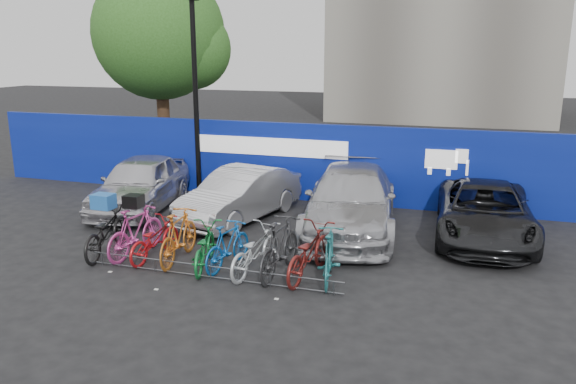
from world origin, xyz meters
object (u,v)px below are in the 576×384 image
at_px(car_1, 240,195).
at_px(bike_0, 106,231).
at_px(car_2, 351,200).
at_px(tree, 165,37).
at_px(bike_7, 280,247).
at_px(bike_1, 136,232).
at_px(car_0, 140,183).
at_px(bike_8, 308,252).
at_px(bike_5, 228,246).
at_px(bike_2, 154,239).
at_px(lamppost, 195,93).
at_px(bike_3, 179,236).
at_px(bike_4, 204,247).
at_px(car_3, 485,212).
at_px(bike_9, 329,256).
at_px(bike_6, 255,250).

relative_size(car_1, bike_0, 2.05).
bearing_deg(car_2, car_1, 172.13).
height_order(tree, bike_7, tree).
bearing_deg(bike_7, bike_1, 2.20).
bearing_deg(tree, car_0, -68.25).
distance_m(tree, bike_8, 13.94).
bearing_deg(bike_5, bike_2, 10.04).
relative_size(lamppost, bike_7, 2.99).
bearing_deg(bike_3, tree, -64.75).
distance_m(bike_4, bike_8, 2.28).
distance_m(lamppost, bike_3, 6.30).
bearing_deg(car_2, bike_1, -149.81).
bearing_deg(car_1, bike_4, -66.66).
relative_size(tree, car_3, 1.59).
bearing_deg(bike_8, car_3, -125.64).
height_order(bike_4, bike_7, bike_7).
height_order(bike_3, bike_8, bike_3).
relative_size(car_2, bike_7, 2.71).
bearing_deg(bike_7, car_0, -29.09).
bearing_deg(bike_3, car_0, -52.62).
height_order(car_0, bike_8, car_0).
bearing_deg(bike_0, bike_9, 171.24).
height_order(car_1, car_3, car_1).
relative_size(car_0, bike_2, 2.65).
height_order(lamppost, bike_5, lamppost).
xyz_separation_m(tree, car_1, (5.78, -6.59, -4.37)).
height_order(car_2, bike_3, car_2).
bearing_deg(car_1, car_3, 16.51).
distance_m(bike_4, bike_6, 1.15).
distance_m(lamppost, bike_5, 6.84).
bearing_deg(bike_5, bike_7, -172.40).
relative_size(car_2, bike_4, 3.05).
relative_size(car_2, bike_2, 3.17).
distance_m(bike_5, bike_8, 1.79).
height_order(car_1, bike_7, car_1).
height_order(bike_0, bike_6, bike_0).
xyz_separation_m(bike_2, bike_9, (4.03, -0.05, 0.08)).
bearing_deg(bike_2, lamppost, -67.57).
height_order(bike_4, bike_8, bike_8).
height_order(tree, car_3, tree).
bearing_deg(lamppost, bike_0, -86.76).
height_order(car_2, bike_6, car_2).
bearing_deg(car_1, car_2, 13.30).
height_order(lamppost, car_0, lamppost).
height_order(tree, bike_3, tree).
height_order(car_1, car_2, car_2).
bearing_deg(bike_5, bike_8, -169.29).
height_order(tree, car_1, tree).
xyz_separation_m(bike_3, bike_6, (1.84, -0.12, -0.08)).
relative_size(bike_8, bike_9, 1.14).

